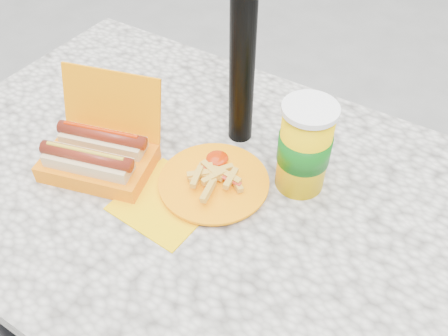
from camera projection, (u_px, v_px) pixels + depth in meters
The scene contains 4 objects.
picnic_table at pixel (200, 215), 1.01m from camera, with size 1.20×0.80×0.75m.
hotdog_box at pixel (99, 153), 0.93m from camera, with size 0.25×0.23×0.17m.
fries_plate at pixel (210, 182), 0.91m from camera, with size 0.25×0.28×0.04m.
soda_cup at pixel (304, 147), 0.86m from camera, with size 0.10×0.10×0.19m.
Camera 1 is at (0.38, -0.51, 1.43)m, focal length 38.00 mm.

